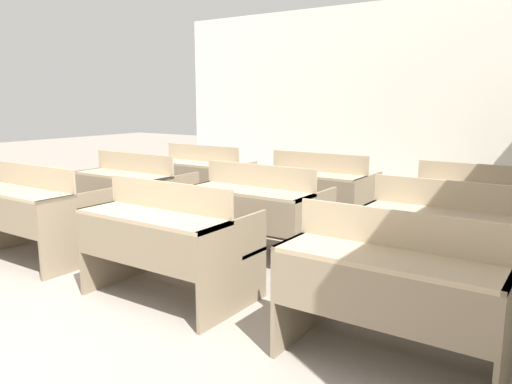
{
  "coord_description": "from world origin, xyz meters",
  "views": [
    {
      "loc": [
        2.86,
        -1.49,
        1.56
      ],
      "look_at": [
        0.51,
        1.97,
        0.78
      ],
      "focal_mm": 35.0,
      "sensor_mm": 36.0,
      "label": 1
    }
  ],
  "objects": [
    {
      "name": "bench_front_right",
      "position": [
        1.98,
        1.25,
        0.48
      ],
      "size": [
        1.25,
        0.82,
        0.93
      ],
      "color": "#7C6D56",
      "rests_on": "ground_plane"
    },
    {
      "name": "bench_third_center",
      "position": [
        0.18,
        3.77,
        0.48
      ],
      "size": [
        1.25,
        0.82,
        0.93
      ],
      "color": "#7F7059",
      "rests_on": "ground_plane"
    },
    {
      "name": "ground_plane",
      "position": [
        0.0,
        0.0,
        0.0
      ],
      "size": [
        30.0,
        30.0,
        0.0
      ],
      "primitive_type": "plane",
      "color": "gray"
    },
    {
      "name": "bench_second_right",
      "position": [
        1.98,
        2.52,
        0.48
      ],
      "size": [
        1.25,
        0.82,
        0.93
      ],
      "color": "#7E6F58",
      "rests_on": "ground_plane"
    },
    {
      "name": "bench_third_right",
      "position": [
        1.99,
        3.74,
        0.48
      ],
      "size": [
        1.25,
        0.82,
        0.93
      ],
      "color": "#7E6E57",
      "rests_on": "ground_plane"
    },
    {
      "name": "bench_front_center",
      "position": [
        0.17,
        1.23,
        0.48
      ],
      "size": [
        1.25,
        0.82,
        0.93
      ],
      "color": "#796A53",
      "rests_on": "ground_plane"
    },
    {
      "name": "bench_second_center",
      "position": [
        0.18,
        2.49,
        0.48
      ],
      "size": [
        1.25,
        0.82,
        0.93
      ],
      "color": "#7F7059",
      "rests_on": "ground_plane"
    },
    {
      "name": "schoolbag",
      "position": [
        -2.56,
        1.57,
        0.16
      ],
      "size": [
        0.29,
        0.24,
        0.33
      ],
      "color": "navy",
      "rests_on": "ground_plane"
    },
    {
      "name": "bench_second_left",
      "position": [
        -1.61,
        2.51,
        0.48
      ],
      "size": [
        1.25,
        0.82,
        0.93
      ],
      "color": "#7F6F59",
      "rests_on": "ground_plane"
    },
    {
      "name": "wall_back",
      "position": [
        0.0,
        5.62,
        1.46
      ],
      "size": [
        6.57,
        0.06,
        2.92
      ],
      "color": "white",
      "rests_on": "ground_plane"
    },
    {
      "name": "bench_front_left",
      "position": [
        -1.6,
        1.23,
        0.48
      ],
      "size": [
        1.25,
        0.82,
        0.93
      ],
      "color": "#7B6C55",
      "rests_on": "ground_plane"
    },
    {
      "name": "bench_third_left",
      "position": [
        -1.61,
        3.76,
        0.48
      ],
      "size": [
        1.25,
        0.82,
        0.93
      ],
      "color": "#83745D",
      "rests_on": "ground_plane"
    }
  ]
}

